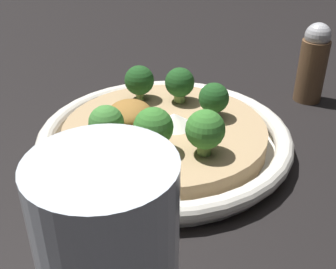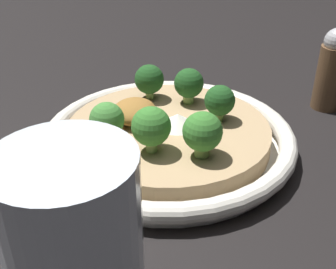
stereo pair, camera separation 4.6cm
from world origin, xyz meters
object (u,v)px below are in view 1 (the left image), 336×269
Objects in this scene: broccoli_back at (217,99)px; pepper_shaker at (316,63)px; broccoli_left at (183,83)px; broccoli_front_left at (143,81)px; broccoli_front_right at (157,128)px; broccoli_right at (209,130)px; drinking_glass at (116,254)px; broccoli_front at (110,123)px; risotto_bowl at (168,137)px.

broccoli_back is 0.18m from pepper_shaker.
broccoli_left and broccoli_front_left have the same top height.
broccoli_front_right and broccoli_right have the same top height.
drinking_glass reaches higher than broccoli_front_right.
broccoli_front is 0.32× the size of drinking_glass.
risotto_bowl is 6.60× the size of broccoli_front.
broccoli_left reaches higher than risotto_bowl.
broccoli_front_left is at bearing -156.03° from risotto_bowl.
risotto_bowl is at bearing 123.90° from broccoli_front.
broccoli_left is 0.40× the size of pepper_shaker.
broccoli_back is at bearing 41.31° from broccoli_left.
risotto_bowl is 6.07× the size of broccoli_right.
drinking_glass reaches higher than broccoli_left.
broccoli_front_right is 0.27m from pepper_shaker.
drinking_glass is (0.22, -0.03, 0.05)m from risotto_bowl.
broccoli_back is 0.87× the size of broccoli_front_right.
broccoli_back is 0.38× the size of pepper_shaker.
broccoli_back is at bearing 137.97° from broccoli_front_right.
broccoli_back is (-0.02, 0.05, 0.04)m from risotto_bowl.
broccoli_back is at bearing 109.74° from risotto_bowl.
broccoli_front_right is (0.12, 0.02, 0.00)m from broccoli_front_left.
broccoli_left is 0.12m from broccoli_front.
broccoli_front is at bearing -100.60° from broccoli_right.
broccoli_back is 0.96× the size of broccoli_front.
broccoli_front_right is 1.02× the size of broccoli_right.
broccoli_front_left is 0.93× the size of broccoli_right.
broccoli_front reaches higher than risotto_bowl.
broccoli_left is 0.32× the size of drinking_glass.
broccoli_front_right is 0.05m from broccoli_right.
broccoli_right is (0.02, 0.09, 0.00)m from broccoli_front.
broccoli_back is 0.96× the size of broccoli_left.
broccoli_front_right is at bearing 172.31° from drinking_glass.
drinking_glass reaches higher than broccoli_back.
pepper_shaker is (-0.34, 0.23, -0.01)m from drinking_glass.
broccoli_left is 0.19m from pepper_shaker.
risotto_bowl is 6.53× the size of broccoli_front_left.
pepper_shaker is at bearing 139.03° from broccoli_right.
broccoli_left is at bearing 169.63° from drinking_glass.
broccoli_front_left is at bearing -151.03° from broccoli_right.
risotto_bowl is at bearing -57.30° from pepper_shaker.
broccoli_right is at bearing 28.97° from broccoli_front_left.
broccoli_back is 0.31× the size of drinking_glass.
pepper_shaker is at bearing 122.97° from broccoli_front.
broccoli_left is at bearing 82.55° from broccoli_front_left.
broccoli_right is (0.00, 0.05, -0.00)m from broccoli_front_right.
broccoli_back is 0.88× the size of broccoli_right.
broccoli_front is (0.10, -0.07, 0.00)m from broccoli_left.
risotto_bowl is 5.96× the size of broccoli_front_right.
risotto_bowl is at bearing -70.26° from broccoli_back.
risotto_bowl is 0.24m from pepper_shaker.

